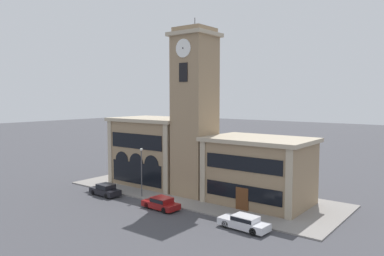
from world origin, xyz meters
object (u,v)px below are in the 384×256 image
(parked_car_mid, at_px, (161,203))
(parked_car_far, at_px, (244,222))
(parked_car_near, at_px, (105,190))
(street_lamp, at_px, (141,165))

(parked_car_mid, distance_m, parked_car_far, 10.29)
(parked_car_near, height_order, parked_car_far, parked_car_near)
(parked_car_mid, distance_m, street_lamp, 6.41)
(parked_car_mid, xyz_separation_m, street_lamp, (-5.08, 2.09, 3.31))
(parked_car_near, relative_size, parked_car_far, 0.90)
(parked_car_far, xyz_separation_m, street_lamp, (-15.37, 2.09, 3.30))
(parked_car_near, bearing_deg, parked_car_mid, -176.92)
(parked_car_near, distance_m, parked_car_mid, 9.34)
(parked_car_far, bearing_deg, parked_car_near, 3.08)
(parked_car_far, height_order, street_lamp, street_lamp)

